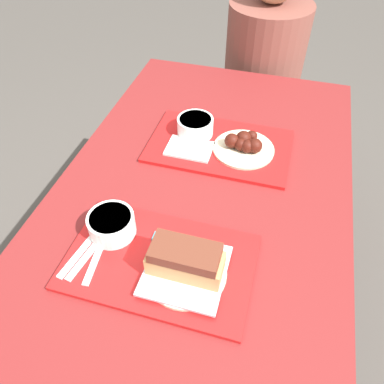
# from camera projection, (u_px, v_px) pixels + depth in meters

# --- Properties ---
(ground_plane) EXTENTS (12.00, 12.00, 0.00)m
(ground_plane) POSITION_uv_depth(u_px,v_px,m) (195.00, 324.00, 1.62)
(ground_plane) COLOR #4C4742
(picnic_table) EXTENTS (0.85, 1.57, 0.77)m
(picnic_table) POSITION_uv_depth(u_px,v_px,m) (196.00, 226.00, 1.13)
(picnic_table) COLOR maroon
(picnic_table) RESTS_ON ground_plane
(picnic_bench_far) EXTENTS (0.81, 0.28, 0.42)m
(picnic_bench_far) POSITION_uv_depth(u_px,v_px,m) (245.00, 123.00, 2.03)
(picnic_bench_far) COLOR maroon
(picnic_bench_far) RESTS_ON ground_plane
(tray_near) EXTENTS (0.46, 0.29, 0.01)m
(tray_near) POSITION_uv_depth(u_px,v_px,m) (160.00, 262.00, 0.92)
(tray_near) COLOR red
(tray_near) RESTS_ON picnic_table
(tray_far) EXTENTS (0.46, 0.29, 0.01)m
(tray_far) POSITION_uv_depth(u_px,v_px,m) (219.00, 146.00, 1.23)
(tray_far) COLOR red
(tray_far) RESTS_ON picnic_table
(bowl_coleslaw_near) EXTENTS (0.12, 0.12, 0.06)m
(bowl_coleslaw_near) POSITION_uv_depth(u_px,v_px,m) (112.00, 224.00, 0.95)
(bowl_coleslaw_near) COLOR white
(bowl_coleslaw_near) RESTS_ON tray_near
(brisket_sandwich_plate) EXTENTS (0.19, 0.19, 0.10)m
(brisket_sandwich_plate) POSITION_uv_depth(u_px,v_px,m) (186.00, 264.00, 0.86)
(brisket_sandwich_plate) COLOR beige
(brisket_sandwich_plate) RESTS_ON tray_near
(plastic_fork_near) EXTENTS (0.04, 0.17, 0.00)m
(plastic_fork_near) POSITION_uv_depth(u_px,v_px,m) (89.00, 253.00, 0.92)
(plastic_fork_near) COLOR white
(plastic_fork_near) RESTS_ON tray_near
(plastic_knife_near) EXTENTS (0.04, 0.17, 0.00)m
(plastic_knife_near) POSITION_uv_depth(u_px,v_px,m) (97.00, 255.00, 0.92)
(plastic_knife_near) COLOR white
(plastic_knife_near) RESTS_ON tray_near
(plastic_spoon_near) EXTENTS (0.04, 0.17, 0.00)m
(plastic_spoon_near) POSITION_uv_depth(u_px,v_px,m) (81.00, 251.00, 0.93)
(plastic_spoon_near) COLOR white
(plastic_spoon_near) RESTS_ON tray_near
(condiment_packet) EXTENTS (0.04, 0.03, 0.01)m
(condiment_packet) POSITION_uv_depth(u_px,v_px,m) (160.00, 237.00, 0.96)
(condiment_packet) COLOR teal
(condiment_packet) RESTS_ON tray_near
(bowl_coleslaw_far) EXTENTS (0.12, 0.12, 0.06)m
(bowl_coleslaw_far) POSITION_uv_depth(u_px,v_px,m) (195.00, 125.00, 1.24)
(bowl_coleslaw_far) COLOR white
(bowl_coleslaw_far) RESTS_ON tray_far
(wings_plate_far) EXTENTS (0.20, 0.20, 0.06)m
(wings_plate_far) POSITION_uv_depth(u_px,v_px,m) (244.00, 145.00, 1.19)
(wings_plate_far) COLOR beige
(wings_plate_far) RESTS_ON tray_far
(napkin_far) EXTENTS (0.15, 0.10, 0.01)m
(napkin_far) POSITION_uv_depth(u_px,v_px,m) (189.00, 149.00, 1.20)
(napkin_far) COLOR white
(napkin_far) RESTS_ON tray_far
(person_seated_across) EXTENTS (0.36, 0.36, 0.74)m
(person_seated_across) POSITION_uv_depth(u_px,v_px,m) (264.00, 59.00, 1.75)
(person_seated_across) COLOR brown
(person_seated_across) RESTS_ON picnic_bench_far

